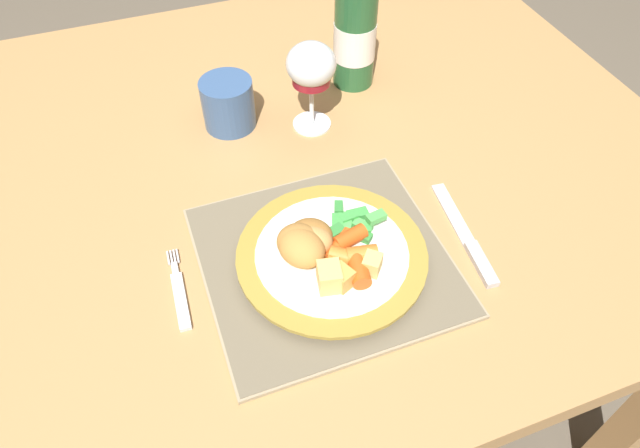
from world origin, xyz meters
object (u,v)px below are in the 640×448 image
Objects in this scene: drinking_cup at (228,103)px; wine_glass at (311,69)px; dining_table at (278,196)px; table_knife at (468,241)px; bottle at (355,26)px; fork at (180,294)px; dinner_plate at (332,257)px.

wine_glass is at bearing -21.25° from drinking_cup.
table_knife is (0.19, -0.25, 0.09)m from dining_table.
dining_table is 4.34× the size of bottle.
table_knife is (0.37, -0.05, 0.00)m from fork.
bottle is 3.51× the size of drinking_cup.
dining_table is 0.21m from wine_glass.
wine_glass is at bearing 75.34° from dinner_plate.
dinner_plate is 1.94× the size of fork.
dining_table is at bearing 47.82° from fork.
dining_table is 5.18× the size of dinner_plate.
table_knife is (0.18, -0.03, -0.01)m from dinner_plate.
dining_table is 0.30m from bottle.
bottle reaches higher than table_knife.
drinking_cup reaches higher than dinner_plate.
dinner_plate is at bearing -88.32° from dining_table.
dinner_plate is (0.01, -0.22, 0.10)m from dining_table.
drinking_cup is (-0.12, 0.05, -0.06)m from wine_glass.
dining_table is 15.25× the size of drinking_cup.
fork is 1.52× the size of drinking_cup.
drinking_cup is at bearing 158.75° from wine_glass.
drinking_cup is at bearing -169.87° from bottle.
dining_table is 0.17m from drinking_cup.
fork is (-0.18, -0.20, 0.09)m from dining_table.
dining_table is 8.64× the size of wine_glass.
dining_table is 0.33m from table_knife.
dining_table is at bearing -147.58° from wine_glass.
drinking_cup is (-0.05, 0.32, 0.02)m from dinner_plate.
fork is 0.51m from bottle.
dinner_plate reaches higher than dining_table.
wine_glass is (0.26, 0.25, 0.10)m from fork.
fork is at bearing -132.18° from dining_table.
wine_glass reaches higher than drinking_cup.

